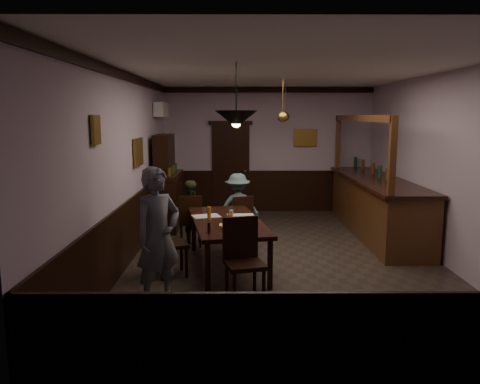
{
  "coord_description": "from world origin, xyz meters",
  "views": [
    {
      "loc": [
        -0.74,
        -7.33,
        2.32
      ],
      "look_at": [
        -0.7,
        -0.17,
        1.15
      ],
      "focal_mm": 35.0,
      "sensor_mm": 36.0,
      "label": 1
    }
  ],
  "objects_px": {
    "person_standing": "(158,237)",
    "bar_counter": "(376,204)",
    "soda_can": "(230,218)",
    "pendant_brass_mid": "(283,117)",
    "chair_far_right": "(241,218)",
    "sideboard": "(167,190)",
    "chair_near": "(243,256)",
    "chair_side": "(166,239)",
    "person_seated_right": "(238,207)",
    "pendant_brass_far": "(285,117)",
    "pendant_iron": "(236,119)",
    "coffee_cup": "(254,224)",
    "dining_table": "(227,224)",
    "person_seated_left": "(189,212)",
    "chair_far_left": "(191,219)"
  },
  "relations": [
    {
      "from": "person_standing",
      "to": "bar_counter",
      "type": "xyz_separation_m",
      "value": [
        3.7,
        3.5,
        -0.27
      ]
    },
    {
      "from": "soda_can",
      "to": "pendant_brass_mid",
      "type": "bearing_deg",
      "value": 63.86
    },
    {
      "from": "chair_far_right",
      "to": "bar_counter",
      "type": "xyz_separation_m",
      "value": [
        2.66,
        0.74,
        0.1
      ]
    },
    {
      "from": "sideboard",
      "to": "bar_counter",
      "type": "xyz_separation_m",
      "value": [
        4.2,
        -0.6,
        -0.19
      ]
    },
    {
      "from": "chair_far_right",
      "to": "sideboard",
      "type": "height_order",
      "value": "sideboard"
    },
    {
      "from": "chair_near",
      "to": "chair_side",
      "type": "xyz_separation_m",
      "value": [
        -1.11,
        0.92,
        -0.03
      ]
    },
    {
      "from": "person_seated_right",
      "to": "soda_can",
      "type": "bearing_deg",
      "value": 75.36
    },
    {
      "from": "pendant_brass_far",
      "to": "sideboard",
      "type": "bearing_deg",
      "value": -165.46
    },
    {
      "from": "bar_counter",
      "to": "pendant_brass_far",
      "type": "bearing_deg",
      "value": 143.42
    },
    {
      "from": "sideboard",
      "to": "bar_counter",
      "type": "distance_m",
      "value": 4.25
    },
    {
      "from": "person_seated_right",
      "to": "chair_side",
      "type": "bearing_deg",
      "value": 51.59
    },
    {
      "from": "person_standing",
      "to": "pendant_iron",
      "type": "height_order",
      "value": "pendant_iron"
    },
    {
      "from": "chair_near",
      "to": "pendant_iron",
      "type": "distance_m",
      "value": 1.77
    },
    {
      "from": "bar_counter",
      "to": "pendant_brass_mid",
      "type": "height_order",
      "value": "pendant_brass_mid"
    },
    {
      "from": "coffee_cup",
      "to": "pendant_iron",
      "type": "height_order",
      "value": "pendant_iron"
    },
    {
      "from": "dining_table",
      "to": "person_seated_right",
      "type": "xyz_separation_m",
      "value": [
        0.16,
        1.61,
        -0.05
      ]
    },
    {
      "from": "pendant_brass_mid",
      "to": "pendant_brass_far",
      "type": "height_order",
      "value": "same"
    },
    {
      "from": "person_seated_left",
      "to": "soda_can",
      "type": "height_order",
      "value": "person_seated_left"
    },
    {
      "from": "person_standing",
      "to": "soda_can",
      "type": "height_order",
      "value": "person_standing"
    },
    {
      "from": "chair_near",
      "to": "soda_can",
      "type": "bearing_deg",
      "value": 83.57
    },
    {
      "from": "soda_can",
      "to": "pendant_brass_mid",
      "type": "distance_m",
      "value": 2.63
    },
    {
      "from": "soda_can",
      "to": "sideboard",
      "type": "relative_size",
      "value": 0.06
    },
    {
      "from": "bar_counter",
      "to": "pendant_iron",
      "type": "relative_size",
      "value": 4.99
    },
    {
      "from": "chair_far_right",
      "to": "bar_counter",
      "type": "bearing_deg",
      "value": 174.49
    },
    {
      "from": "dining_table",
      "to": "person_standing",
      "type": "relative_size",
      "value": 1.36
    },
    {
      "from": "pendant_brass_far",
      "to": "coffee_cup",
      "type": "bearing_deg",
      "value": -101.81
    },
    {
      "from": "bar_counter",
      "to": "pendant_brass_far",
      "type": "distance_m",
      "value": 2.71
    },
    {
      "from": "chair_near",
      "to": "sideboard",
      "type": "height_order",
      "value": "sideboard"
    },
    {
      "from": "person_seated_left",
      "to": "person_seated_right",
      "type": "relative_size",
      "value": 0.92
    },
    {
      "from": "pendant_brass_mid",
      "to": "chair_far_right",
      "type": "bearing_deg",
      "value": -148.08
    },
    {
      "from": "pendant_iron",
      "to": "pendant_brass_far",
      "type": "xyz_separation_m",
      "value": [
        1.06,
        4.13,
        0.02
      ]
    },
    {
      "from": "person_standing",
      "to": "person_seated_right",
      "type": "distance_m",
      "value": 3.18
    },
    {
      "from": "dining_table",
      "to": "chair_side",
      "type": "height_order",
      "value": "chair_side"
    },
    {
      "from": "person_seated_left",
      "to": "chair_far_left",
      "type": "bearing_deg",
      "value": 79.81
    },
    {
      "from": "bar_counter",
      "to": "soda_can",
      "type": "bearing_deg",
      "value": -142.17
    },
    {
      "from": "dining_table",
      "to": "person_standing",
      "type": "xyz_separation_m",
      "value": [
        -0.81,
        -1.42,
        0.17
      ]
    },
    {
      "from": "chair_far_right",
      "to": "pendant_brass_mid",
      "type": "height_order",
      "value": "pendant_brass_mid"
    },
    {
      "from": "dining_table",
      "to": "chair_far_right",
      "type": "height_order",
      "value": "chair_far_right"
    },
    {
      "from": "chair_far_left",
      "to": "pendant_brass_mid",
      "type": "bearing_deg",
      "value": -166.14
    },
    {
      "from": "pendant_iron",
      "to": "pendant_brass_mid",
      "type": "height_order",
      "value": "same"
    },
    {
      "from": "pendant_brass_far",
      "to": "dining_table",
      "type": "bearing_deg",
      "value": -109.77
    },
    {
      "from": "soda_can",
      "to": "pendant_brass_far",
      "type": "xyz_separation_m",
      "value": [
        1.16,
        3.47,
        1.49
      ]
    },
    {
      "from": "dining_table",
      "to": "coffee_cup",
      "type": "distance_m",
      "value": 0.64
    },
    {
      "from": "chair_side",
      "to": "person_seated_left",
      "type": "relative_size",
      "value": 0.87
    },
    {
      "from": "chair_far_right",
      "to": "chair_side",
      "type": "height_order",
      "value": "chair_side"
    },
    {
      "from": "chair_far_left",
      "to": "pendant_brass_far",
      "type": "xyz_separation_m",
      "value": [
        1.87,
        2.17,
        1.78
      ]
    },
    {
      "from": "person_standing",
      "to": "pendant_brass_far",
      "type": "height_order",
      "value": "pendant_brass_far"
    },
    {
      "from": "chair_far_left",
      "to": "pendant_iron",
      "type": "bearing_deg",
      "value": 105.32
    },
    {
      "from": "dining_table",
      "to": "pendant_brass_far",
      "type": "relative_size",
      "value": 2.89
    },
    {
      "from": "coffee_cup",
      "to": "person_seated_right",
      "type": "bearing_deg",
      "value": 86.1
    }
  ]
}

